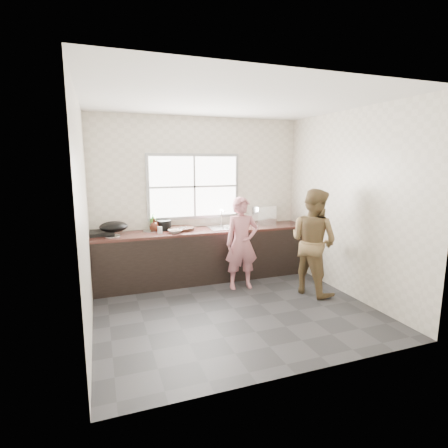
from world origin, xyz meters
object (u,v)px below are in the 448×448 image
object	(u,v)px
bowl_held	(228,227)
plate_food	(169,229)
person_side	(313,242)
glass_jar	(160,230)
bottle_brown_tall	(154,225)
bottle_green	(153,222)
pot_lid_right	(150,231)
burner	(100,233)
bowl_crabs	(235,228)
wok	(114,227)
black_pot	(164,225)
pot_lid_left	(112,236)
bowl_mince	(175,231)
bottle_brown_short	(154,226)
dish_rack	(262,215)
woman	(242,246)
cutting_board	(181,228)

from	to	relation	value
bowl_held	plate_food	size ratio (longest dim) A/B	0.97
person_side	glass_jar	world-z (taller)	person_side
bowl_held	bottle_brown_tall	size ratio (longest dim) A/B	0.96
bottle_brown_tall	bottle_green	bearing A→B (deg)	102.67
pot_lid_right	burner	bearing A→B (deg)	-179.19
bowl_crabs	pot_lid_right	xyz separation A→B (m)	(-1.33, 0.35, -0.02)
bowl_held	plate_food	world-z (taller)	bowl_held
bowl_crabs	wok	xyz separation A→B (m)	(-1.89, 0.19, 0.11)
black_pot	plate_food	world-z (taller)	black_pot
bottle_brown_tall	pot_lid_left	bearing A→B (deg)	-160.96
bowl_mince	bottle_brown_tall	world-z (taller)	bottle_brown_tall
bottle_brown_short	pot_lid_left	bearing A→B (deg)	-164.77
black_pot	pot_lid_left	distance (m)	0.86
bottle_green	wok	xyz separation A→B (m)	(-0.63, -0.25, 0.00)
bowl_crabs	wok	distance (m)	1.91
bottle_green	wok	size ratio (longest dim) A/B	0.65
pot_lid_left	bowl_held	bearing A→B (deg)	0.39
black_pot	bottle_green	size ratio (longest dim) A/B	0.83
bowl_crabs	glass_jar	bearing A→B (deg)	173.69
person_side	pot_lid_left	bearing A→B (deg)	49.03
bowl_held	dish_rack	world-z (taller)	dish_rack
bowl_held	dish_rack	size ratio (longest dim) A/B	0.43
pot_lid_left	bowl_crabs	bearing A→B (deg)	-4.48
glass_jar	wok	xyz separation A→B (m)	(-0.68, 0.06, 0.09)
wok	pot_lid_left	distance (m)	0.14
black_pot	burner	size ratio (longest dim) A/B	0.59
glass_jar	bowl_mince	bearing A→B (deg)	-14.70
bowl_crabs	woman	bearing A→B (deg)	-94.99
person_side	pot_lid_right	xyz separation A→B (m)	(-2.22, 1.28, 0.07)
pot_lid_right	glass_jar	bearing A→B (deg)	-61.01
bottle_green	glass_jar	size ratio (longest dim) A/B	2.56
bottle_brown_tall	dish_rack	distance (m)	1.94
bottle_brown_tall	pot_lid_right	distance (m)	0.12
bowl_held	bottle_brown_short	size ratio (longest dim) A/B	1.01
plate_food	bottle_brown_short	bearing A→B (deg)	-170.03
bowl_crabs	pot_lid_right	distance (m)	1.38
bowl_mince	bowl_held	size ratio (longest dim) A/B	1.10
bottle_brown_short	glass_jar	xyz separation A→B (m)	(0.05, -0.20, -0.04)
burner	woman	bearing A→B (deg)	-19.10
black_pot	glass_jar	xyz separation A→B (m)	(-0.11, -0.23, -0.03)
burner	pot_lid_right	distance (m)	0.77
bowl_crabs	black_pot	bearing A→B (deg)	161.57
person_side	pot_lid_left	size ratio (longest dim) A/B	6.60
person_side	bowl_held	bearing A→B (deg)	20.97
bowl_crabs	dish_rack	bearing A→B (deg)	30.13
bowl_mince	bowl_crabs	xyz separation A→B (m)	(0.98, -0.07, 0.00)
person_side	cutting_board	xyz separation A→B (m)	(-1.73, 1.23, 0.09)
bowl_crabs	plate_food	bearing A→B (deg)	160.06
bottle_green	glass_jar	xyz separation A→B (m)	(0.06, -0.31, -0.08)
bottle_brown_tall	dish_rack	size ratio (longest dim) A/B	0.45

